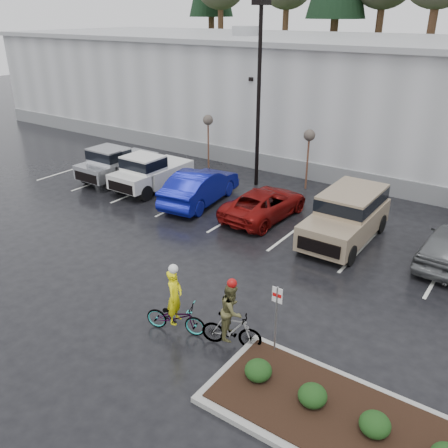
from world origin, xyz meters
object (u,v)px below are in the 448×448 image
Objects in this scene: cyclist_hivis at (175,311)px; car_blue at (200,186)px; lamppost at (259,77)px; cyclist_olive at (232,322)px; pickup_white at (156,170)px; fire_lane_sign at (276,313)px; car_red at (265,203)px; pickup_silver at (122,162)px; sapling_mid at (309,139)px; sapling_west at (208,123)px; suv_tan at (345,218)px.

car_blue is at bearing 16.72° from cyclist_hivis.
lamppost is 14.65m from cyclist_olive.
lamppost is 7.18m from pickup_white.
fire_lane_sign is at bearing -56.54° from lamppost.
cyclist_hivis reaches higher than pickup_white.
car_red is at bearing -1.45° from pickup_white.
pickup_silver is 14.82m from cyclist_hivis.
sapling_west is at bearing 180.00° from sapling_mid.
cyclist_hivis reaches higher than cyclist_olive.
fire_lane_sign is 3.10m from cyclist_hivis.
cyclist_hivis reaches higher than fire_lane_sign.
sapling_west is at bearing 155.21° from suv_tan.
suv_tan is (3.95, -0.27, 0.36)m from car_red.
lamppost is at bearing 149.46° from suv_tan.
cyclist_olive is at bearing -51.11° from sapling_west.
pickup_white is at bearing -140.50° from lamppost.
car_blue is (-8.67, 7.93, -0.56)m from fire_lane_sign.
lamppost reaches higher than sapling_mid.
lamppost is 1.81× the size of suv_tan.
suv_tan is (13.41, -0.49, 0.05)m from pickup_silver.
cyclist_olive reaches higher than pickup_silver.
cyclist_hivis is 1.03× the size of cyclist_olive.
sapling_west is 17.46m from fire_lane_sign.
car_red is at bearing -2.84° from cyclist_hivis.
car_blue reaches higher than car_red.
cyclist_olive reaches higher than suv_tan.
suv_tan is at bearing -2.07° from pickup_silver.
sapling_mid is (2.50, 1.00, -2.96)m from lamppost.
car_blue is (5.94, -0.46, -0.13)m from pickup_silver.
pickup_white is 3.34m from car_blue.
pickup_silver is at bearing 177.93° from suv_tan.
sapling_west is 5.51m from pickup_silver.
cyclist_hivis is at bearing -80.07° from sapling_mid.
car_blue is at bearing 6.62° from car_red.
suv_tan is (4.10, -4.90, -1.70)m from sapling_mid.
pickup_silver is 13.42m from suv_tan.
suv_tan is at bearing -28.17° from cyclist_hivis.
sapling_west reaches higher than cyclist_olive.
car_red is 9.38m from cyclist_olive.
car_red is (2.65, -3.62, -5.01)m from lamppost.
sapling_mid is 1.46× the size of cyclist_olive.
cyclist_hivis is (8.87, -13.53, -2.03)m from sapling_west.
car_blue is 2.35× the size of cyclist_olive.
cyclist_hivis is at bearing -101.35° from suv_tan.
car_blue is (-0.87, -3.87, -4.84)m from lamppost.
lamppost reaches higher than fire_lane_sign.
car_red is 0.95× the size of suv_tan.
pickup_silver is 2.31× the size of cyclist_hivis.
pickup_white is 12.82m from cyclist_hivis.
lamppost reaches higher than suv_tan.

